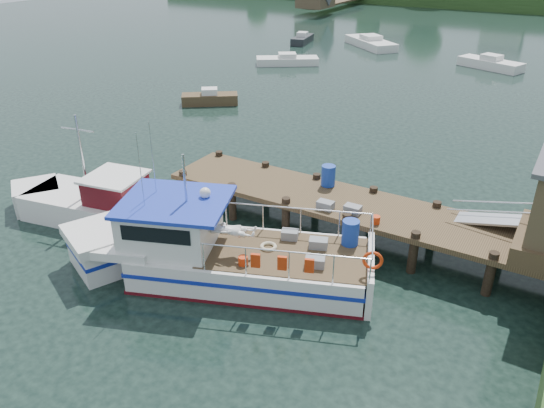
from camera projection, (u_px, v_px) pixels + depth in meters
The scene contains 9 objects.
ground_plane at pixel (312, 224), 21.47m from camera, with size 160.00×160.00×0.00m, color black.
dock at pixel (490, 214), 17.49m from camera, with size 16.60×3.00×4.78m.
lobster_boat at pixel (212, 252), 17.80m from camera, with size 10.63×6.28×5.26m.
work_boat at pixel (99, 204), 21.50m from camera, with size 8.42×3.79×4.40m.
moored_rowboat at pixel (210, 98), 36.39m from camera, with size 3.82×3.29×1.10m.
moored_a at pixel (287, 60), 47.46m from camera, with size 5.60×4.62×1.01m.
moored_b at pixel (490, 63), 45.99m from camera, with size 5.75×3.60×1.20m.
moored_d at pixel (371, 42), 54.82m from camera, with size 7.01×6.42×1.21m.
moored_e at pixel (302, 39), 56.72m from camera, with size 2.24×4.39×1.16m.
Camera 1 is at (8.21, -16.94, 10.49)m, focal length 35.00 mm.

